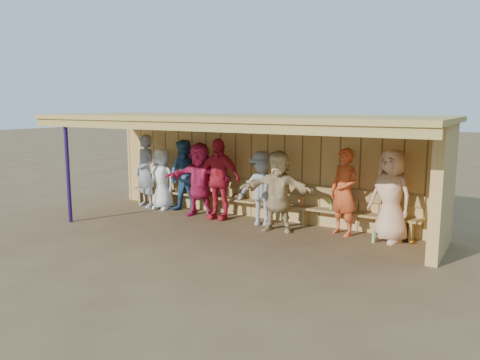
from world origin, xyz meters
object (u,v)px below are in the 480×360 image
object	(u,v)px
player_f	(278,191)
player_extra	(199,179)
player_b	(162,179)
player_e	(262,188)
player_g	(344,192)
player_d	(218,179)
player_h	(391,196)
player_c	(185,176)
bench	(256,197)
player_a	(145,171)

from	to	relation	value
player_f	player_extra	xyz separation A→B (m)	(-2.28, 0.27, 0.03)
player_b	player_e	distance (m)	3.05
player_e	player_g	xyz separation A→B (m)	(1.87, 0.14, 0.07)
player_d	player_f	bearing A→B (deg)	-13.54
player_e	player_b	bearing A→B (deg)	157.55
player_h	player_b	bearing A→B (deg)	-157.85
player_c	bench	bearing A→B (deg)	2.62
player_d	player_c	bearing A→B (deg)	167.51
player_b	bench	distance (m)	2.69
player_b	player_g	size ratio (longest dim) A/B	0.87
player_f	player_extra	world-z (taller)	player_extra
player_e	bench	world-z (taller)	player_e
player_e	player_g	bearing A→B (deg)	-15.82
player_d	player_f	size ratio (longest dim) A/B	1.10
player_g	player_h	size ratio (longest dim) A/B	0.98
player_a	player_f	distance (m)	4.17
player_a	player_g	xyz separation A→B (m)	(5.47, 0.03, -0.05)
bench	player_h	bearing A→B (deg)	-5.43
player_f	player_g	size ratio (longest dim) A/B	0.96
bench	player_extra	bearing A→B (deg)	-160.96
player_b	player_d	world-z (taller)	player_d
player_b	player_f	world-z (taller)	player_f
player_e	player_g	distance (m)	1.88
player_h	bench	world-z (taller)	player_h
player_extra	bench	xyz separation A→B (m)	(1.34, 0.46, -0.38)
player_d	player_h	world-z (taller)	player_d
player_extra	player_e	bearing A→B (deg)	-14.85
player_c	player_f	distance (m)	2.86
player_c	player_e	world-z (taller)	player_c
player_g	player_extra	xyz separation A→B (m)	(-3.60, -0.16, -0.01)
player_f	player_g	xyz separation A→B (m)	(1.32, 0.43, 0.04)
player_d	bench	distance (m)	1.02
player_b	player_e	world-z (taller)	player_e
player_a	player_c	bearing A→B (deg)	18.46
player_e	bench	bearing A→B (deg)	110.88
player_a	player_g	world-z (taller)	player_a
player_b	player_c	distance (m)	0.78
player_a	player_h	distance (m)	6.42
player_a	player_e	size ratio (longest dim) A/B	1.15
player_g	bench	xyz separation A→B (m)	(-2.26, 0.31, -0.39)
player_extra	player_g	bearing A→B (deg)	-12.96
player_h	player_d	bearing A→B (deg)	-155.75
player_e	player_h	xyz separation A→B (m)	(2.83, 0.14, 0.09)
player_a	player_g	size ratio (longest dim) A/B	1.06
player_e	player_extra	xyz separation A→B (m)	(-1.73, -0.02, 0.06)
player_h	player_extra	bearing A→B (deg)	-155.98
player_h	player_e	bearing A→B (deg)	-155.15
player_g	player_h	xyz separation A→B (m)	(0.95, 0.00, 0.02)
player_f	bench	world-z (taller)	player_f
player_b	player_e	xyz separation A→B (m)	(3.05, -0.13, 0.05)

